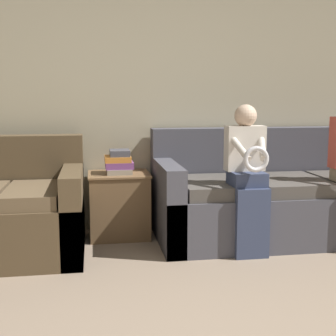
# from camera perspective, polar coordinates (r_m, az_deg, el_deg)

# --- Properties ---
(wall_back) EXTENTS (7.82, 0.06, 2.55)m
(wall_back) POSITION_cam_1_polar(r_m,az_deg,el_deg) (4.48, -0.71, 8.96)
(wall_back) COLOR #BCB293
(wall_back) RESTS_ON ground_plane
(couch_main) EXTENTS (2.25, 0.99, 0.96)m
(couch_main) POSITION_cam_1_polar(r_m,az_deg,el_deg) (4.36, 13.49, -3.69)
(couch_main) COLOR #4C4C56
(couch_main) RESTS_ON ground_plane
(child_left_seated) EXTENTS (0.32, 0.38, 1.19)m
(child_left_seated) POSITION_cam_1_polar(r_m,az_deg,el_deg) (3.75, 9.71, -0.55)
(child_left_seated) COLOR #384260
(child_left_seated) RESTS_ON ground_plane
(side_shelf) EXTENTS (0.54, 0.49, 0.58)m
(side_shelf) POSITION_cam_1_polar(r_m,az_deg,el_deg) (4.25, -5.96, -4.36)
(side_shelf) COLOR brown
(side_shelf) RESTS_ON ground_plane
(book_stack) EXTENTS (0.25, 0.29, 0.21)m
(book_stack) POSITION_cam_1_polar(r_m,az_deg,el_deg) (4.18, -6.01, 0.65)
(book_stack) COLOR gray
(book_stack) RESTS_ON side_shelf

